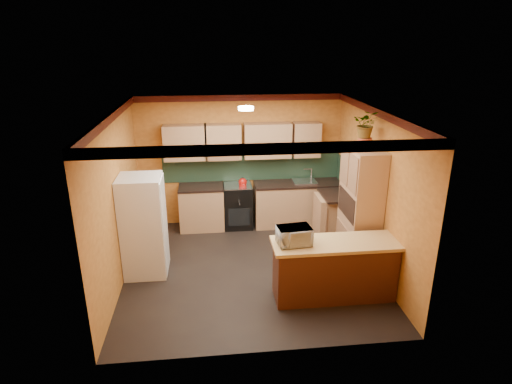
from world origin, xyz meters
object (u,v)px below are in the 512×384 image
stove (238,206)px  microwave (294,236)px  pantry (360,209)px  fridge (143,226)px  breakfast_bar (334,271)px  base_cabinets_back (268,205)px

stove → microwave: (0.62, -2.78, 0.61)m
stove → pantry: bearing=-44.2°
fridge → breakfast_bar: (2.93, -1.06, -0.41)m
microwave → base_cabinets_back: bearing=83.6°
base_cabinets_back → pantry: 2.36m
fridge → microwave: (2.30, -1.06, 0.21)m
stove → pantry: size_ratio=0.43×
pantry → microwave: pantry is taller
breakfast_bar → microwave: microwave is taller
fridge → breakfast_bar: size_ratio=0.94×
breakfast_bar → fridge: bearing=160.0°
base_cabinets_back → stove: (-0.62, -0.00, 0.02)m
breakfast_bar → microwave: size_ratio=3.74×
stove → pantry: (1.93, -1.87, 0.59)m
base_cabinets_back → fridge: bearing=-143.3°
pantry → microwave: 1.59m
stove → pantry: 2.75m
base_cabinets_back → fridge: 2.90m
fridge → microwave: size_ratio=3.53×
pantry → fridge: bearing=177.5°
base_cabinets_back → breakfast_bar: (0.63, -2.78, 0.00)m
stove → base_cabinets_back: bearing=0.0°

